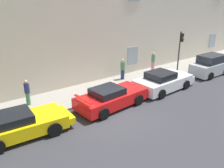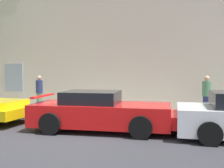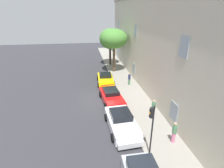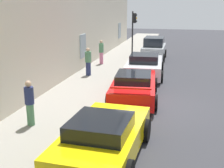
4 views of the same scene
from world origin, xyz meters
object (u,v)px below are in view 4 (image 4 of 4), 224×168
pedestrian_admiring (101,52)px  pedestrian_bystander (30,103)px  sportscar_red_lead (105,135)px  sportscar_yellow_flank (134,86)px  sportscar_white_middle (145,65)px  traffic_light (134,28)px  pedestrian_strolling (88,61)px  hatchback_parked (154,49)px

pedestrian_admiring → pedestrian_bystander: bearing=-177.8°
sportscar_red_lead → sportscar_yellow_flank: sportscar_yellow_flank is taller
sportscar_white_middle → traffic_light: traffic_light is taller
pedestrian_admiring → pedestrian_bystander: pedestrian_admiring is taller
sportscar_red_lead → pedestrian_strolling: bearing=20.5°
hatchback_parked → pedestrian_admiring: size_ratio=2.23×
sportscar_white_middle → pedestrian_bystander: size_ratio=3.05×
sportscar_yellow_flank → hatchback_parked: size_ratio=1.36×
sportscar_red_lead → pedestrian_admiring: 12.72m
sportscar_red_lead → sportscar_white_middle: (10.11, 0.10, 0.01)m
pedestrian_strolling → pedestrian_bystander: size_ratio=1.02×
sportscar_yellow_flank → sportscar_white_middle: bearing=1.1°
sportscar_yellow_flank → pedestrian_bystander: size_ratio=3.15×
traffic_light → pedestrian_admiring: size_ratio=2.15×
pedestrian_bystander → traffic_light: bearing=-8.1°
hatchback_parked → traffic_light: bearing=155.2°
sportscar_red_lead → hatchback_parked: (15.68, 0.06, 0.20)m
traffic_light → pedestrian_strolling: size_ratio=2.20×
sportscar_yellow_flank → pedestrian_bystander: 5.23m
sportscar_red_lead → hatchback_parked: 15.68m
pedestrian_strolling → sportscar_red_lead: bearing=-159.5°
hatchback_parked → traffic_light: traffic_light is taller
pedestrian_bystander → sportscar_red_lead: bearing=-111.2°
traffic_light → pedestrian_strolling: 4.99m
pedestrian_strolling → pedestrian_bystander: bearing=-177.8°
sportscar_yellow_flank → hatchback_parked: 10.24m
pedestrian_admiring → pedestrian_strolling: (-3.50, -0.15, -0.03)m
sportscar_red_lead → pedestrian_admiring: (12.25, 3.42, 0.41)m
sportscar_red_lead → sportscar_yellow_flank: bearing=0.2°
sportscar_yellow_flank → pedestrian_strolling: size_ratio=3.10×
sportscar_red_lead → pedestrian_strolling: size_ratio=2.87×
sportscar_white_middle → hatchback_parked: 5.58m
traffic_light → pedestrian_admiring: traffic_light is taller
sportscar_white_middle → pedestrian_admiring: 3.96m
sportscar_white_middle → pedestrian_admiring: pedestrian_admiring is taller
pedestrian_admiring → traffic_light: bearing=-70.0°
pedestrian_strolling → pedestrian_bystander: 7.59m
pedestrian_strolling → pedestrian_bystander: pedestrian_strolling is taller
traffic_light → pedestrian_bystander: traffic_light is taller
sportscar_yellow_flank → hatchback_parked: (10.23, 0.05, 0.20)m
sportscar_yellow_flank → pedestrian_strolling: (3.30, 3.25, 0.38)m
pedestrian_bystander → sportscar_white_middle: bearing=-17.8°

